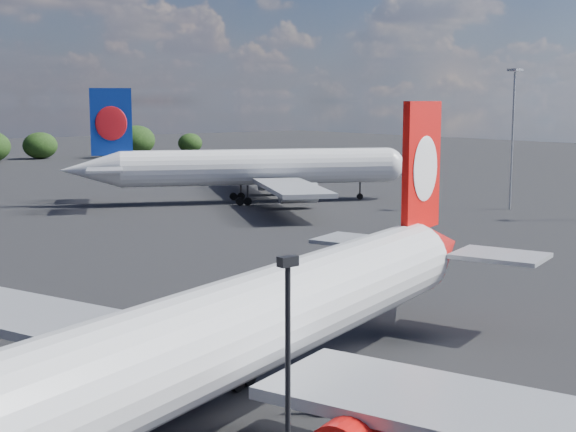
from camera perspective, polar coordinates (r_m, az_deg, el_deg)
qantas_airliner at (r=41.06m, az=-0.65°, el=-7.04°), size 46.01×44.23×15.49m
china_southern_airliner at (r=123.11m, az=-3.00°, el=3.41°), size 50.39×48.60×17.38m
apron_lamp_post at (r=23.27m, az=-0.01°, el=-15.07°), size 0.55×0.30×11.32m
floodlight_mast_near at (r=118.90m, az=15.73°, el=6.75°), size 1.60×1.60×20.02m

